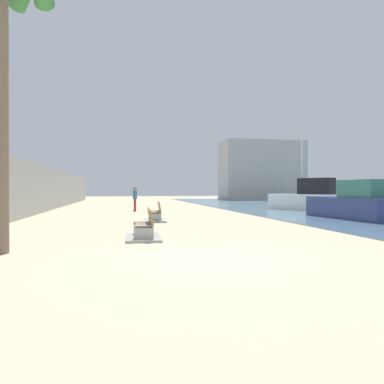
# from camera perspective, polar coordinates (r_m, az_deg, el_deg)

# --- Properties ---
(ground_plane) EXTENTS (120.00, 120.00, 0.00)m
(ground_plane) POSITION_cam_1_polar(r_m,az_deg,el_deg) (26.73, -6.43, -3.00)
(ground_plane) COLOR #C6B793
(seawall) EXTENTS (0.80, 64.00, 3.20)m
(seawall) POSITION_cam_1_polar(r_m,az_deg,el_deg) (27.19, -22.40, 0.40)
(seawall) COLOR #9E9E99
(seawall) RESTS_ON ground
(bench_near) EXTENTS (1.16, 2.13, 0.98)m
(bench_near) POSITION_cam_1_polar(r_m,az_deg,el_deg) (12.47, -7.18, -5.87)
(bench_near) COLOR #9E9E99
(bench_near) RESTS_ON ground
(bench_far) EXTENTS (1.24, 2.17, 0.98)m
(bench_far) POSITION_cam_1_polar(r_m,az_deg,el_deg) (19.19, -5.50, -3.66)
(bench_far) COLOR #9E9E99
(bench_far) RESTS_ON ground
(person_walking) EXTENTS (0.32, 0.47, 1.79)m
(person_walking) POSITION_cam_1_polar(r_m,az_deg,el_deg) (27.84, -8.52, -0.70)
(person_walking) COLOR #B22D33
(person_walking) RESTS_ON ground
(boat_distant) EXTENTS (4.24, 5.74, 7.10)m
(boat_distant) POSITION_cam_1_polar(r_m,az_deg,el_deg) (29.66, 16.91, -0.87)
(boat_distant) COLOR white
(boat_distant) RESTS_ON water_bay
(boat_outer) EXTENTS (2.23, 6.11, 2.04)m
(boat_outer) POSITION_cam_1_polar(r_m,az_deg,el_deg) (21.86, 23.06, -1.69)
(boat_outer) COLOR navy
(boat_outer) RESTS_ON water_bay
(harbor_building) EXTENTS (12.00, 6.00, 8.74)m
(harbor_building) POSITION_cam_1_polar(r_m,az_deg,el_deg) (58.53, 10.30, 3.14)
(harbor_building) COLOR #ADAAA3
(harbor_building) RESTS_ON ground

